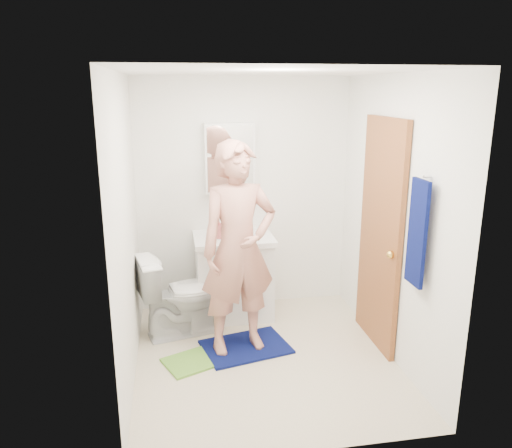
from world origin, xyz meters
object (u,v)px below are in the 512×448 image
(vanity_cabinet, at_px, (234,278))
(medicine_cabinet, at_px, (230,158))
(towel, at_px, (417,233))
(toilet, at_px, (182,294))
(toothbrush_cup, at_px, (244,227))
(soap_dispenser, at_px, (218,228))
(man, at_px, (239,249))

(vanity_cabinet, xyz_separation_m, medicine_cabinet, (0.00, 0.22, 1.20))
(towel, bearing_deg, toilet, 146.03)
(medicine_cabinet, distance_m, toilet, 1.43)
(toothbrush_cup, bearing_deg, toilet, -146.74)
(medicine_cabinet, bearing_deg, toilet, -134.34)
(vanity_cabinet, xyz_separation_m, soap_dispenser, (-0.15, -0.04, 0.56))
(toilet, distance_m, soap_dispenser, 0.73)
(towel, relative_size, man, 0.43)
(man, bearing_deg, soap_dispenser, 86.77)
(medicine_cabinet, height_order, toilet, medicine_cabinet)
(medicine_cabinet, bearing_deg, man, -92.69)
(medicine_cabinet, bearing_deg, towel, -55.39)
(towel, bearing_deg, toothbrush_cup, 123.48)
(toilet, height_order, soap_dispenser, soap_dispenser)
(vanity_cabinet, distance_m, medicine_cabinet, 1.22)
(towel, height_order, toilet, towel)
(toothbrush_cup, bearing_deg, soap_dispenser, -151.35)
(toothbrush_cup, height_order, man, man)
(towel, bearing_deg, man, 148.05)
(medicine_cabinet, height_order, towel, medicine_cabinet)
(toilet, xyz_separation_m, soap_dispenser, (0.38, 0.28, 0.56))
(vanity_cabinet, distance_m, towel, 2.08)
(vanity_cabinet, bearing_deg, towel, -51.53)
(vanity_cabinet, relative_size, toothbrush_cup, 5.85)
(toilet, xyz_separation_m, man, (0.49, -0.39, 0.55))
(medicine_cabinet, xyz_separation_m, towel, (1.18, -1.71, -0.35))
(towel, xyz_separation_m, toilet, (-1.72, 1.16, -0.85))
(towel, distance_m, soap_dispenser, 1.99)
(medicine_cabinet, relative_size, towel, 0.87)
(man, bearing_deg, toothbrush_cup, 65.93)
(towel, relative_size, soap_dispenser, 3.78)
(man, bearing_deg, towel, -44.44)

